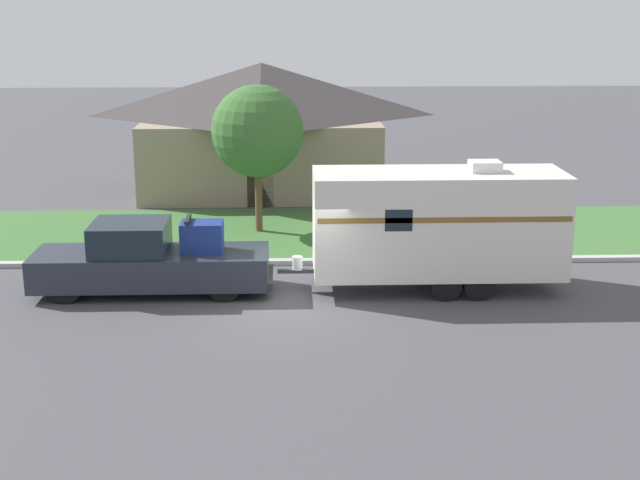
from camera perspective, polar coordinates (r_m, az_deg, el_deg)
name	(u,v)px	position (r m, az deg, el deg)	size (l,w,h in m)	color
ground_plane	(299,306)	(22.91, -1.32, -4.22)	(120.00, 120.00, 0.00)	#47474C
curb_strip	(298,262)	(26.46, -1.44, -1.40)	(80.00, 0.30, 0.14)	#ADADA8
lawn_strip	(296,233)	(29.99, -1.52, 0.48)	(80.00, 7.00, 0.03)	#3D6B33
house_across_street	(262,124)	(37.06, -3.72, 7.44)	(10.11, 8.20, 5.14)	gray
pickup_truck	(150,261)	(24.14, -10.82, -1.31)	(6.34, 1.99, 2.04)	black
travel_trailer	(438,223)	(23.93, 7.57, 1.09)	(7.61, 2.28, 3.50)	black
mailbox	(360,222)	(27.21, 2.56, 1.13)	(0.48, 0.20, 1.33)	brown
tree_in_yard	(257,131)	(29.59, -4.03, 6.96)	(3.05, 3.05, 4.95)	brown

